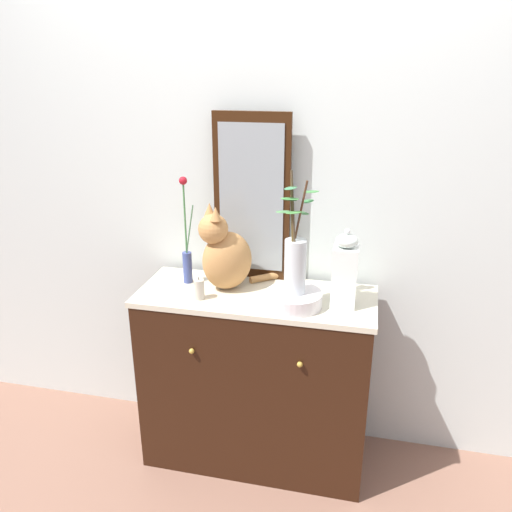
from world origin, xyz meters
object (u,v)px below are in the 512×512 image
vase_glass_clear (295,261)px  candle_pillar (199,289)px  jar_lidded_porcelain (345,271)px  mirror_leaning (252,199)px  sideboard (256,378)px  cat_sitting (225,255)px  bowl_porcelain (294,299)px  vase_slim_green (187,253)px

vase_glass_clear → candle_pillar: (-0.41, -0.02, -0.16)m
vase_glass_clear → jar_lidded_porcelain: size_ratio=1.51×
vase_glass_clear → candle_pillar: bearing=-176.7°
mirror_leaning → vase_glass_clear: (0.24, -0.27, -0.18)m
sideboard → jar_lidded_porcelain: size_ratio=3.12×
mirror_leaning → cat_sitting: 0.29m
mirror_leaning → bowl_porcelain: size_ratio=3.26×
vase_slim_green → cat_sitting: bearing=-8.1°
mirror_leaning → bowl_porcelain: (0.25, -0.27, -0.35)m
sideboard → bowl_porcelain: size_ratio=4.49×
candle_pillar → sideboard: bearing=24.2°
sideboard → vase_slim_green: (-0.34, 0.06, 0.59)m
mirror_leaning → vase_slim_green: (-0.28, -0.13, -0.24)m
mirror_leaning → vase_slim_green: size_ratio=1.54×
vase_slim_green → bowl_porcelain: vase_slim_green is taller
sideboard → vase_slim_green: size_ratio=2.12×
vase_slim_green → jar_lidded_porcelain: size_ratio=1.47×
cat_sitting → bowl_porcelain: bearing=-18.4°
bowl_porcelain → vase_glass_clear: size_ratio=0.46×
mirror_leaning → jar_lidded_porcelain: bearing=-26.0°
sideboard → jar_lidded_porcelain: jar_lidded_porcelain is taller
jar_lidded_porcelain → candle_pillar: 0.63m
cat_sitting → candle_pillar: bearing=-121.4°
jar_lidded_porcelain → candle_pillar: jar_lidded_porcelain is taller
bowl_porcelain → jar_lidded_porcelain: (0.20, 0.05, 0.12)m
bowl_porcelain → candle_pillar: 0.41m
mirror_leaning → vase_slim_green: bearing=-154.4°
mirror_leaning → cat_sitting: size_ratio=1.93×
cat_sitting → jar_lidded_porcelain: cat_sitting is taller
bowl_porcelain → jar_lidded_porcelain: jar_lidded_porcelain is taller
vase_slim_green → jar_lidded_porcelain: (0.72, -0.08, 0.01)m
sideboard → cat_sitting: (-0.15, 0.03, 0.60)m
candle_pillar → mirror_leaning: bearing=60.4°
sideboard → vase_glass_clear: (0.18, -0.08, 0.64)m
bowl_porcelain → vase_glass_clear: 0.17m
bowl_porcelain → jar_lidded_porcelain: size_ratio=0.69×
vase_slim_green → vase_glass_clear: bearing=-14.7°
jar_lidded_porcelain → vase_glass_clear: bearing=-165.4°
vase_glass_clear → candle_pillar: vase_glass_clear is taller
cat_sitting → bowl_porcelain: cat_sitting is taller
vase_slim_green → candle_pillar: (0.11, -0.16, -0.10)m
vase_glass_clear → jar_lidded_porcelain: bearing=14.6°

